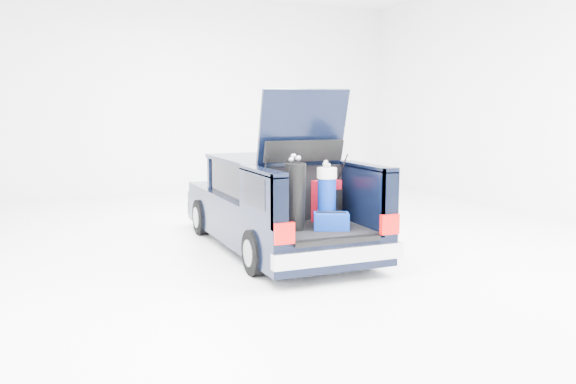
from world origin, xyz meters
name	(u,v)px	position (x,y,z in m)	size (l,w,h in m)	color
ground	(276,248)	(0.00, 0.00, 0.00)	(14.00, 14.00, 0.00)	white
car	(273,205)	(0.00, 0.11, 0.67)	(1.87, 4.65, 2.47)	black
red_suitcase	(327,201)	(0.35, -1.09, 0.89)	(0.43, 0.34, 0.62)	maroon
black_golf_bag	(295,196)	(-0.31, -1.48, 1.06)	(0.30, 0.35, 1.01)	black
blue_golf_bag	(327,196)	(0.21, -1.38, 1.01)	(0.36, 0.36, 0.91)	black
blue_duffel	(331,221)	(0.16, -1.63, 0.71)	(0.55, 0.46, 0.24)	navy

